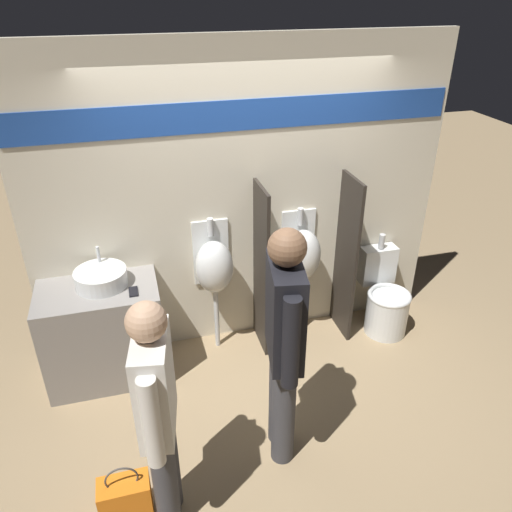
# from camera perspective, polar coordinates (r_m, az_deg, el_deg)

# --- Properties ---
(ground_plane) EXTENTS (16.00, 16.00, 0.00)m
(ground_plane) POSITION_cam_1_polar(r_m,az_deg,el_deg) (4.56, 0.58, -12.61)
(ground_plane) COLOR #997F5B
(display_wall) EXTENTS (3.65, 0.07, 2.70)m
(display_wall) POSITION_cam_1_polar(r_m,az_deg,el_deg) (4.32, -1.51, 6.32)
(display_wall) COLOR beige
(display_wall) RESTS_ON ground_plane
(sink_counter) EXTENTS (0.96, 0.58, 0.87)m
(sink_counter) POSITION_cam_1_polar(r_m,az_deg,el_deg) (4.42, -16.98, -8.46)
(sink_counter) COLOR gray
(sink_counter) RESTS_ON ground_plane
(sink_basin) EXTENTS (0.42, 0.42, 0.28)m
(sink_basin) POSITION_cam_1_polar(r_m,az_deg,el_deg) (4.19, -17.30, -2.40)
(sink_basin) COLOR silver
(sink_basin) RESTS_ON sink_counter
(cell_phone) EXTENTS (0.07, 0.14, 0.01)m
(cell_phone) POSITION_cam_1_polar(r_m,az_deg,el_deg) (4.06, -13.83, -3.98)
(cell_phone) COLOR black
(cell_phone) RESTS_ON sink_counter
(divider_near_counter) EXTENTS (0.03, 0.42, 1.57)m
(divider_near_counter) POSITION_cam_1_polar(r_m,az_deg,el_deg) (4.40, 0.59, -1.67)
(divider_near_counter) COLOR #28231E
(divider_near_counter) RESTS_ON ground_plane
(divider_mid) EXTENTS (0.03, 0.42, 1.57)m
(divider_mid) POSITION_cam_1_polar(r_m,az_deg,el_deg) (4.66, 10.25, -0.29)
(divider_mid) COLOR #28231E
(divider_mid) RESTS_ON ground_plane
(urinal_near_counter) EXTENTS (0.33, 0.30, 1.27)m
(urinal_near_counter) POSITION_cam_1_polar(r_m,az_deg,el_deg) (4.35, -4.82, -1.22)
(urinal_near_counter) COLOR silver
(urinal_near_counter) RESTS_ON ground_plane
(urinal_far) EXTENTS (0.33, 0.30, 1.27)m
(urinal_far) POSITION_cam_1_polar(r_m,az_deg,el_deg) (4.54, 5.29, 0.16)
(urinal_far) COLOR silver
(urinal_far) RESTS_ON ground_plane
(toilet) EXTENTS (0.41, 0.58, 0.93)m
(toilet) POSITION_cam_1_polar(r_m,az_deg,el_deg) (5.00, 14.50, -5.01)
(toilet) COLOR silver
(toilet) RESTS_ON ground_plane
(person_in_vest) EXTENTS (0.28, 0.62, 1.79)m
(person_in_vest) POSITION_cam_1_polar(r_m,az_deg,el_deg) (3.28, 3.21, -9.63)
(person_in_vest) COLOR #3D3D42
(person_in_vest) RESTS_ON ground_plane
(person_with_lanyard) EXTENTS (0.25, 0.57, 1.64)m
(person_with_lanyard) POSITION_cam_1_polar(r_m,az_deg,el_deg) (2.99, -11.12, -17.07)
(person_with_lanyard) COLOR #3D3D42
(person_with_lanyard) RESTS_ON ground_plane
(shopping_bag) EXTENTS (0.32, 0.17, 0.50)m
(shopping_bag) POSITION_cam_1_polar(r_m,az_deg,el_deg) (3.57, -14.63, -25.53)
(shopping_bag) COLOR orange
(shopping_bag) RESTS_ON ground_plane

